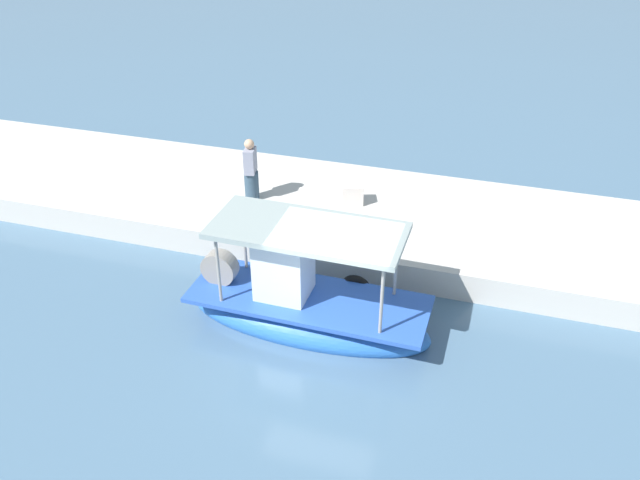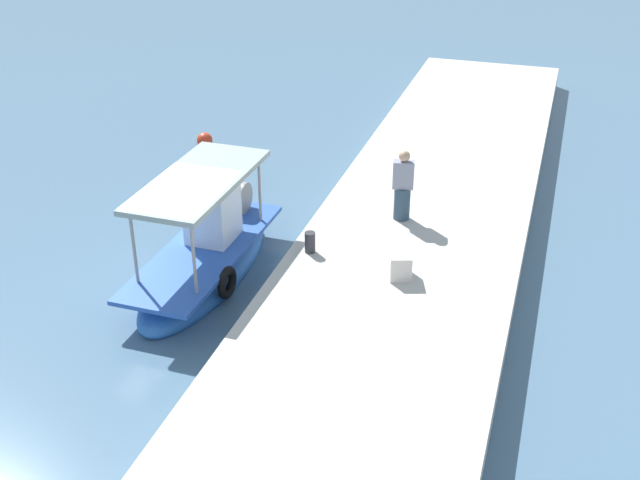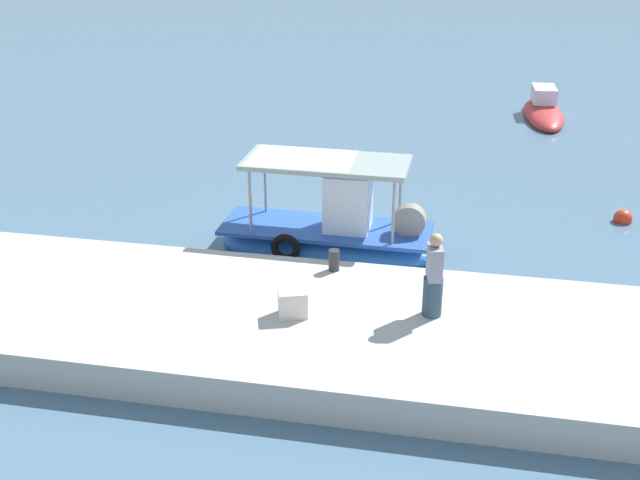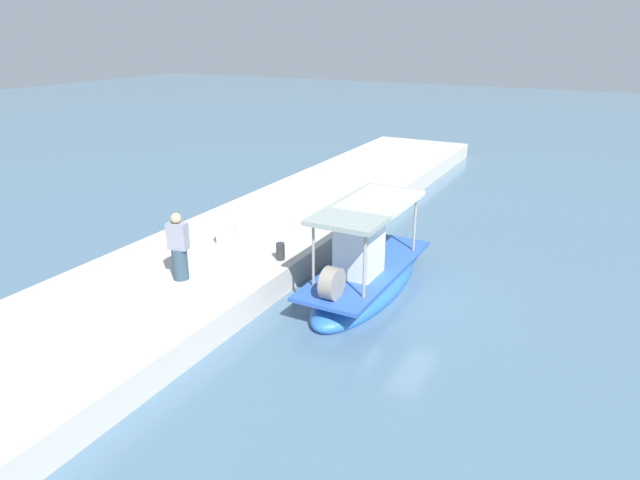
{
  "view_description": "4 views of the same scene",
  "coord_description": "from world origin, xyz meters",
  "px_view_note": "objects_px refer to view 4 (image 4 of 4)",
  "views": [
    {
      "loc": [
        -2.89,
        10.13,
        9.09
      ],
      "look_at": [
        0.96,
        -2.51,
        0.96
      ],
      "focal_mm": 35.98,
      "sensor_mm": 36.0,
      "label": 1
    },
    {
      "loc": [
        -13.68,
        -7.82,
        9.48
      ],
      "look_at": [
        1.21,
        -3.08,
        1.08
      ],
      "focal_mm": 44.84,
      "sensor_mm": 36.0,
      "label": 2
    },
    {
      "loc": [
        4.03,
        -18.59,
        8.69
      ],
      "look_at": [
        0.83,
        -2.39,
        1.23
      ],
      "focal_mm": 44.95,
      "sensor_mm": 36.0,
      "label": 3
    },
    {
      "loc": [
        13.64,
        4.85,
        6.74
      ],
      "look_at": [
        -0.11,
        -2.31,
        0.95
      ],
      "focal_mm": 31.86,
      "sensor_mm": 36.0,
      "label": 4
    }
  ],
  "objects_px": {
    "main_fishing_boat": "(365,276)",
    "fisherman_near_bollard": "(179,250)",
    "mooring_bollard": "(280,251)",
    "cargo_crate": "(226,233)"
  },
  "relations": [
    {
      "from": "mooring_bollard",
      "to": "cargo_crate",
      "type": "distance_m",
      "value": 2.2
    },
    {
      "from": "main_fishing_boat",
      "to": "cargo_crate",
      "type": "height_order",
      "value": "main_fishing_boat"
    },
    {
      "from": "cargo_crate",
      "to": "mooring_bollard",
      "type": "bearing_deg",
      "value": 78.29
    },
    {
      "from": "cargo_crate",
      "to": "fisherman_near_bollard",
      "type": "bearing_deg",
      "value": 11.79
    },
    {
      "from": "fisherman_near_bollard",
      "to": "cargo_crate",
      "type": "bearing_deg",
      "value": -168.21
    },
    {
      "from": "main_fishing_boat",
      "to": "fisherman_near_bollard",
      "type": "xyz_separation_m",
      "value": [
        2.8,
        -3.92,
        1.02
      ]
    },
    {
      "from": "mooring_bollard",
      "to": "cargo_crate",
      "type": "relative_size",
      "value": 0.86
    },
    {
      "from": "fisherman_near_bollard",
      "to": "mooring_bollard",
      "type": "bearing_deg",
      "value": 145.0
    },
    {
      "from": "fisherman_near_bollard",
      "to": "cargo_crate",
      "type": "xyz_separation_m",
      "value": [
        -2.72,
        -0.57,
        -0.53
      ]
    },
    {
      "from": "fisherman_near_bollard",
      "to": "cargo_crate",
      "type": "relative_size",
      "value": 3.14
    }
  ]
}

